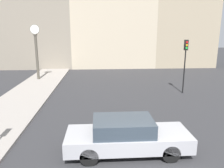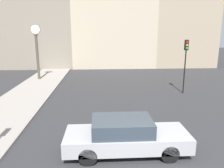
% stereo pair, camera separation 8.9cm
% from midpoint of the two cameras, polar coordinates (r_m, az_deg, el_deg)
% --- Properties ---
extents(sidewalk_corner, '(3.40, 27.53, 0.12)m').
position_cam_midpoint_polar(sidewalk_corner, '(18.35, -20.30, -1.67)').
color(sidewalk_corner, gray).
rests_on(sidewalk_corner, ground_plane).
extents(building_row, '(28.33, 5.00, 17.76)m').
position_cam_midpoint_polar(building_row, '(30.05, -0.36, 20.31)').
color(building_row, gray).
rests_on(building_row, ground_plane).
extents(sedan_car, '(4.70, 1.70, 1.39)m').
position_cam_midpoint_polar(sedan_car, '(8.59, 3.50, -13.31)').
color(sedan_car, '#9E9EA3').
rests_on(sedan_car, ground_plane).
extents(traffic_light_far, '(0.26, 0.24, 4.03)m').
position_cam_midpoint_polar(traffic_light_far, '(17.15, 18.48, 7.05)').
color(traffic_light_far, black).
rests_on(traffic_light_far, ground_plane).
extents(street_clock, '(0.89, 0.31, 5.15)m').
position_cam_midpoint_polar(street_clock, '(22.08, -19.25, 8.18)').
color(street_clock, '#4C473D').
rests_on(street_clock, sidewalk_corner).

